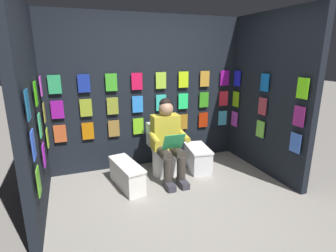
% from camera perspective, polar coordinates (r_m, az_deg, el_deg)
% --- Properties ---
extents(ground_plane, '(30.00, 30.00, 0.00)m').
position_cam_1_polar(ground_plane, '(3.18, 5.73, -19.46)').
color(ground_plane, gray).
extents(display_wall_back, '(3.23, 0.14, 2.39)m').
position_cam_1_polar(display_wall_back, '(4.31, -4.34, 7.13)').
color(display_wall_back, black).
rests_on(display_wall_back, ground).
extents(display_wall_left, '(0.14, 1.73, 2.39)m').
position_cam_1_polar(display_wall_left, '(4.29, 20.69, 6.15)').
color(display_wall_left, black).
rests_on(display_wall_left, ground).
extents(display_wall_right, '(0.14, 1.73, 2.39)m').
position_cam_1_polar(display_wall_right, '(3.27, -27.58, 2.73)').
color(display_wall_right, black).
rests_on(display_wall_right, ground).
extents(toilet, '(0.41, 0.55, 0.77)m').
position_cam_1_polar(toilet, '(4.14, -1.08, -5.65)').
color(toilet, white).
rests_on(toilet, ground).
extents(person_reading, '(0.52, 0.68, 1.19)m').
position_cam_1_polar(person_reading, '(3.84, 0.02, -2.99)').
color(person_reading, gold).
rests_on(person_reading, ground).
extents(comic_longbox_near, '(0.40, 0.65, 0.37)m').
position_cam_1_polar(comic_longbox_near, '(4.31, 6.39, -6.85)').
color(comic_longbox_near, silver).
rests_on(comic_longbox_near, ground).
extents(comic_longbox_far, '(0.39, 0.79, 0.36)m').
position_cam_1_polar(comic_longbox_far, '(3.79, -8.84, -10.33)').
color(comic_longbox_far, white).
rests_on(comic_longbox_far, ground).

